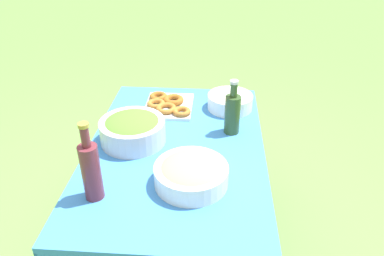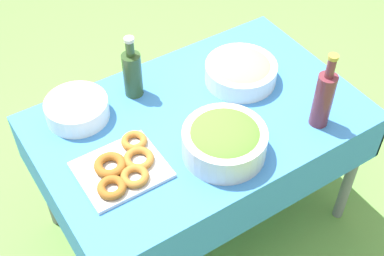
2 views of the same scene
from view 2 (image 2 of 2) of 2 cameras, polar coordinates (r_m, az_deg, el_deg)
ground_plane at (r=2.74m, az=0.65°, el=-9.47°), size 14.00×14.00×0.00m
picnic_table at (r=2.26m, az=0.78°, el=-0.52°), size 1.33×0.85×0.71m
salad_bowl at (r=2.00m, az=3.48°, el=-1.32°), size 0.32×0.32×0.13m
pasta_bowl at (r=2.33m, az=5.25°, el=6.13°), size 0.31×0.31×0.11m
donut_platter at (r=1.99m, az=-7.33°, el=-4.20°), size 0.32×0.29×0.05m
plate_stack at (r=2.21m, az=-12.16°, el=1.97°), size 0.26×0.26×0.08m
olive_oil_bottle at (r=2.23m, az=-6.38°, el=5.90°), size 0.08×0.08×0.29m
wine_bottle at (r=2.14m, az=13.86°, el=3.16°), size 0.08×0.08×0.34m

